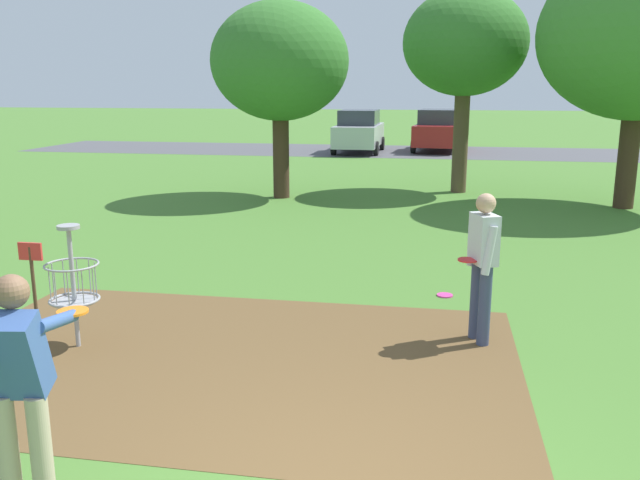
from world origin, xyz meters
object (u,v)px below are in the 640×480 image
object	(u,v)px
disc_golf_basket	(69,281)
frisbee_by_tee	(445,295)
player_throwing	(483,259)
tree_mid_left	(280,62)
tree_near_right	(465,44)
player_foreground_watching	(19,386)
parked_car_leftmost	(359,131)
parked_car_center_left	(438,130)

from	to	relation	value
disc_golf_basket	frisbee_by_tee	world-z (taller)	disc_golf_basket
player_throwing	tree_mid_left	size ratio (longest dim) A/B	0.35
disc_golf_basket	tree_mid_left	size ratio (longest dim) A/B	0.28
frisbee_by_tee	tree_near_right	world-z (taller)	tree_near_right
player_foreground_watching	parked_car_leftmost	xyz separation A→B (m)	(-0.90, 25.69, -0.06)
tree_mid_left	player_foreground_watching	bearing A→B (deg)	-83.81
player_throwing	frisbee_by_tee	world-z (taller)	player_throwing
player_foreground_watching	parked_car_leftmost	world-z (taller)	parked_car_leftmost
frisbee_by_tee	tree_mid_left	bearing A→B (deg)	118.26
disc_golf_basket	player_throwing	size ratio (longest dim) A/B	0.81
parked_car_center_left	frisbee_by_tee	bearing A→B (deg)	-89.37
tree_near_right	parked_car_center_left	bearing A→B (deg)	93.08
tree_near_right	parked_car_center_left	size ratio (longest dim) A/B	1.23
tree_near_right	parked_car_leftmost	xyz separation A→B (m)	(-4.04, 10.70, -3.01)
player_foreground_watching	tree_near_right	world-z (taller)	tree_near_right
frisbee_by_tee	tree_mid_left	world-z (taller)	tree_mid_left
frisbee_by_tee	tree_near_right	xyz separation A→B (m)	(0.41, 9.51, 3.92)
frisbee_by_tee	parked_car_leftmost	world-z (taller)	parked_car_leftmost
disc_golf_basket	player_foreground_watching	bearing A→B (deg)	-64.58
player_throwing	parked_car_leftmost	world-z (taller)	parked_car_leftmost
player_foreground_watching	frisbee_by_tee	world-z (taller)	player_foreground_watching
player_foreground_watching	frisbee_by_tee	xyz separation A→B (m)	(2.74, 5.47, -0.98)
disc_golf_basket	parked_car_center_left	world-z (taller)	parked_car_center_left
disc_golf_basket	parked_car_leftmost	xyz separation A→B (m)	(0.48, 22.79, 0.17)
parked_car_leftmost	player_foreground_watching	bearing A→B (deg)	-88.00
parked_car_center_left	tree_near_right	bearing A→B (deg)	-86.92
frisbee_by_tee	tree_mid_left	distance (m)	9.46
tree_near_right	tree_mid_left	world-z (taller)	tree_near_right
frisbee_by_tee	tree_mid_left	size ratio (longest dim) A/B	0.04
parked_car_center_left	tree_mid_left	bearing A→B (deg)	-106.07
tree_near_right	tree_mid_left	size ratio (longest dim) A/B	1.09
player_foreground_watching	frisbee_by_tee	size ratio (longest dim) A/B	7.75
frisbee_by_tee	parked_car_leftmost	distance (m)	20.56
tree_near_right	parked_car_center_left	xyz separation A→B (m)	(-0.64, 11.95, -3.01)
player_throwing	frisbee_by_tee	distance (m)	1.93
player_throwing	parked_car_center_left	world-z (taller)	parked_car_center_left
disc_golf_basket	player_throwing	world-z (taller)	player_throwing
player_foreground_watching	tree_mid_left	distance (m)	13.55
disc_golf_basket	tree_mid_left	distance (m)	10.69
parked_car_leftmost	parked_car_center_left	size ratio (longest dim) A/B	0.97
disc_golf_basket	parked_car_center_left	size ratio (longest dim) A/B	0.32
disc_golf_basket	tree_mid_left	world-z (taller)	tree_mid_left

